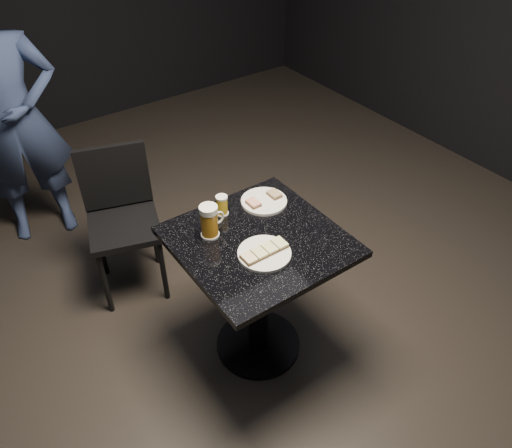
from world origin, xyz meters
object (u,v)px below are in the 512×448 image
at_px(plate_large, 264,254).
at_px(patron, 14,119).
at_px(beer_tumbler, 222,205).
at_px(chair, 122,213).
at_px(plate_small, 264,201).
at_px(table, 258,278).
at_px(beer_mug, 210,221).

bearing_deg(plate_large, patron, 107.49).
xyz_separation_m(plate_large, beer_tumbler, (0.01, 0.34, 0.04)).
bearing_deg(chair, plate_small, -52.44).
relative_size(plate_small, table, 0.29).
distance_m(patron, beer_mug, 1.57).
bearing_deg(plate_large, plate_small, 54.26).
height_order(table, beer_tumbler, beer_tumbler).
bearing_deg(beer_mug, plate_small, 10.04).
height_order(plate_large, plate_small, same).
bearing_deg(beer_tumbler, beer_mug, -140.95).
height_order(patron, chair, patron).
xyz_separation_m(beer_mug, beer_tumbler, (0.13, 0.10, -0.03)).
bearing_deg(chair, beer_tumbler, -64.55).
height_order(plate_small, beer_tumbler, beer_tumbler).
bearing_deg(plate_small, plate_large, -125.74).
relative_size(patron, beer_mug, 10.25).
relative_size(plate_large, beer_tumbler, 2.33).
bearing_deg(table, patron, 109.74).
relative_size(beer_tumbler, chair, 0.11).
xyz_separation_m(patron, table, (0.59, -1.65, -0.30)).
height_order(plate_small, patron, patron).
bearing_deg(plate_large, beer_mug, 115.97).
xyz_separation_m(plate_large, chair, (-0.28, 0.95, -0.26)).
relative_size(table, beer_mug, 4.75).
height_order(patron, table, patron).
xyz_separation_m(table, beer_mug, (-0.16, 0.14, 0.32)).
distance_m(plate_small, patron, 1.64).
xyz_separation_m(patron, chair, (0.27, -0.80, -0.31)).
bearing_deg(patron, chair, -59.87).
height_order(plate_large, chair, chair).
bearing_deg(plate_small, table, -130.98).
relative_size(patron, table, 2.16).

